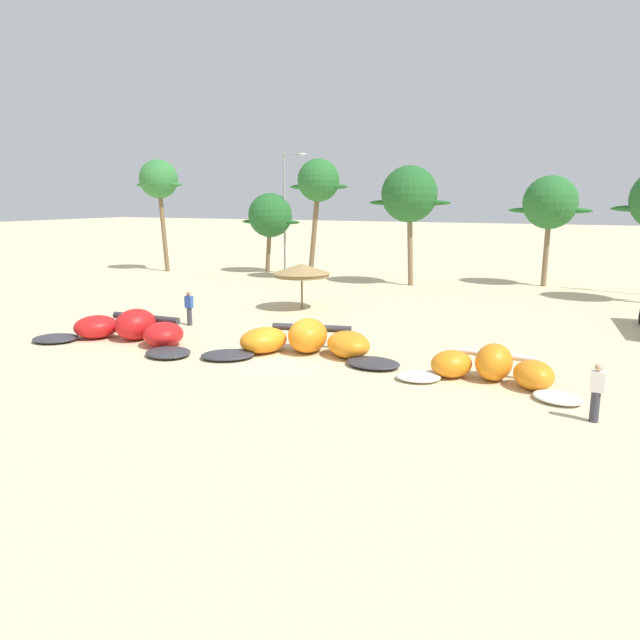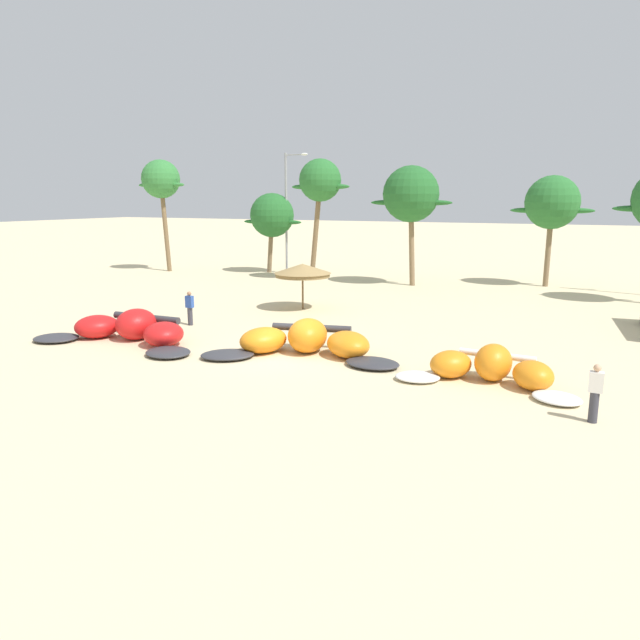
{
  "view_description": "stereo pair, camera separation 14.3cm",
  "coord_description": "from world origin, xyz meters",
  "px_view_note": "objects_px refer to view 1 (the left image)",
  "views": [
    {
      "loc": [
        10.35,
        -19.42,
        5.9
      ],
      "look_at": [
        0.48,
        2.0,
        1.0
      ],
      "focal_mm": 32.85,
      "sensor_mm": 36.0,
      "label": 1
    },
    {
      "loc": [
        10.48,
        -19.36,
        5.9
      ],
      "look_at": [
        0.48,
        2.0,
        1.0
      ],
      "focal_mm": 32.85,
      "sensor_mm": 36.0,
      "label": 2
    }
  ],
  "objects_px": {
    "palm_center_left": "(409,195)",
    "kite_left": "(305,342)",
    "kite_far_left": "(129,330)",
    "palm_leftmost": "(159,181)",
    "lamppost_west": "(286,207)",
    "person_near_kites": "(596,393)",
    "kite_left_of_center": "(491,369)",
    "palm_center_right": "(550,203)",
    "beach_umbrella_near_van": "(302,270)",
    "palm_left_of_gap": "(318,182)",
    "palm_left": "(270,216)",
    "person_by_umbrellas": "(189,308)"
  },
  "relations": [
    {
      "from": "person_by_umbrellas",
      "to": "palm_center_right",
      "type": "bearing_deg",
      "value": 55.28
    },
    {
      "from": "person_near_kites",
      "to": "palm_left",
      "type": "bearing_deg",
      "value": 133.98
    },
    {
      "from": "beach_umbrella_near_van",
      "to": "person_near_kites",
      "type": "height_order",
      "value": "beach_umbrella_near_van"
    },
    {
      "from": "palm_left",
      "to": "lamppost_west",
      "type": "xyz_separation_m",
      "value": [
        1.38,
        0.16,
        0.7
      ]
    },
    {
      "from": "beach_umbrella_near_van",
      "to": "palm_left",
      "type": "bearing_deg",
      "value": 125.28
    },
    {
      "from": "beach_umbrella_near_van",
      "to": "palm_leftmost",
      "type": "distance_m",
      "value": 21.72
    },
    {
      "from": "kite_far_left",
      "to": "palm_leftmost",
      "type": "relative_size",
      "value": 0.9
    },
    {
      "from": "kite_left_of_center",
      "to": "palm_center_right",
      "type": "height_order",
      "value": "palm_center_right"
    },
    {
      "from": "palm_center_right",
      "to": "lamppost_west",
      "type": "relative_size",
      "value": 0.79
    },
    {
      "from": "person_near_kites",
      "to": "palm_left_of_gap",
      "type": "relative_size",
      "value": 0.19
    },
    {
      "from": "kite_left",
      "to": "palm_leftmost",
      "type": "relative_size",
      "value": 0.85
    },
    {
      "from": "kite_left_of_center",
      "to": "palm_center_left",
      "type": "height_order",
      "value": "palm_center_left"
    },
    {
      "from": "kite_far_left",
      "to": "palm_leftmost",
      "type": "height_order",
      "value": "palm_leftmost"
    },
    {
      "from": "beach_umbrella_near_van",
      "to": "palm_center_left",
      "type": "bearing_deg",
      "value": 77.14
    },
    {
      "from": "beach_umbrella_near_van",
      "to": "palm_center_right",
      "type": "height_order",
      "value": "palm_center_right"
    },
    {
      "from": "person_by_umbrellas",
      "to": "palm_center_right",
      "type": "relative_size",
      "value": 0.22
    },
    {
      "from": "palm_left_of_gap",
      "to": "palm_center_left",
      "type": "relative_size",
      "value": 1.07
    },
    {
      "from": "kite_left",
      "to": "beach_umbrella_near_van",
      "type": "relative_size",
      "value": 2.49
    },
    {
      "from": "kite_far_left",
      "to": "palm_center_left",
      "type": "height_order",
      "value": "palm_center_left"
    },
    {
      "from": "kite_left_of_center",
      "to": "palm_left",
      "type": "relative_size",
      "value": 0.96
    },
    {
      "from": "palm_leftmost",
      "to": "palm_center_left",
      "type": "height_order",
      "value": "palm_leftmost"
    },
    {
      "from": "kite_left",
      "to": "beach_umbrella_near_van",
      "type": "distance_m",
      "value": 9.62
    },
    {
      "from": "person_near_kites",
      "to": "palm_center_left",
      "type": "xyz_separation_m",
      "value": [
        -11.92,
        22.65,
        5.34
      ]
    },
    {
      "from": "kite_left",
      "to": "palm_leftmost",
      "type": "bearing_deg",
      "value": 139.79
    },
    {
      "from": "palm_center_left",
      "to": "kite_left",
      "type": "bearing_deg",
      "value": -84.8
    },
    {
      "from": "person_by_umbrellas",
      "to": "lamppost_west",
      "type": "xyz_separation_m",
      "value": [
        -5.15,
        19.58,
        4.45
      ]
    },
    {
      "from": "person_by_umbrellas",
      "to": "palm_left",
      "type": "xyz_separation_m",
      "value": [
        -6.53,
        19.41,
        3.74
      ]
    },
    {
      "from": "palm_left",
      "to": "beach_umbrella_near_van",
      "type": "bearing_deg",
      "value": -54.72
    },
    {
      "from": "kite_far_left",
      "to": "palm_left",
      "type": "relative_size",
      "value": 1.28
    },
    {
      "from": "person_near_kites",
      "to": "palm_left",
      "type": "distance_m",
      "value": 34.77
    },
    {
      "from": "palm_leftmost",
      "to": "lamppost_west",
      "type": "bearing_deg",
      "value": 16.52
    },
    {
      "from": "beach_umbrella_near_van",
      "to": "lamppost_west",
      "type": "relative_size",
      "value": 0.33
    },
    {
      "from": "beach_umbrella_near_van",
      "to": "person_by_umbrellas",
      "type": "height_order",
      "value": "beach_umbrella_near_van"
    },
    {
      "from": "person_near_kites",
      "to": "person_by_umbrellas",
      "type": "relative_size",
      "value": 1.0
    },
    {
      "from": "palm_leftmost",
      "to": "lamppost_west",
      "type": "xyz_separation_m",
      "value": [
        10.06,
        2.98,
        -2.07
      ]
    },
    {
      "from": "lamppost_west",
      "to": "palm_center_right",
      "type": "bearing_deg",
      "value": 3.08
    },
    {
      "from": "palm_left",
      "to": "palm_center_left",
      "type": "bearing_deg",
      "value": -10.42
    },
    {
      "from": "kite_left_of_center",
      "to": "palm_leftmost",
      "type": "distance_m",
      "value": 36.23
    },
    {
      "from": "kite_far_left",
      "to": "kite_left_of_center",
      "type": "xyz_separation_m",
      "value": [
        14.69,
        0.61,
        -0.04
      ]
    },
    {
      "from": "kite_left",
      "to": "palm_leftmost",
      "type": "height_order",
      "value": "palm_leftmost"
    },
    {
      "from": "kite_far_left",
      "to": "kite_left_of_center",
      "type": "distance_m",
      "value": 14.71
    },
    {
      "from": "kite_far_left",
      "to": "palm_left",
      "type": "height_order",
      "value": "palm_left"
    },
    {
      "from": "palm_leftmost",
      "to": "palm_left",
      "type": "bearing_deg",
      "value": 17.99
    },
    {
      "from": "beach_umbrella_near_van",
      "to": "palm_center_right",
      "type": "xyz_separation_m",
      "value": [
        11.3,
        14.67,
        3.48
      ]
    },
    {
      "from": "palm_center_left",
      "to": "lamppost_west",
      "type": "distance_m",
      "value": 11.01
    },
    {
      "from": "kite_left_of_center",
      "to": "palm_center_right",
      "type": "bearing_deg",
      "value": 90.27
    },
    {
      "from": "palm_center_right",
      "to": "lamppost_west",
      "type": "height_order",
      "value": "lamppost_west"
    },
    {
      "from": "palm_left_of_gap",
      "to": "kite_far_left",
      "type": "bearing_deg",
      "value": -88.07
    },
    {
      "from": "beach_umbrella_near_van",
      "to": "palm_leftmost",
      "type": "height_order",
      "value": "palm_leftmost"
    },
    {
      "from": "kite_left",
      "to": "person_near_kites",
      "type": "height_order",
      "value": "person_near_kites"
    }
  ]
}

